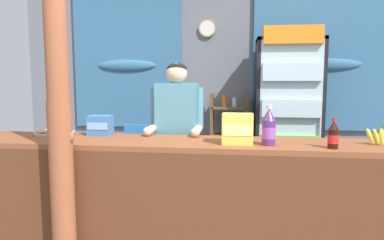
# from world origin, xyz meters

# --- Properties ---
(ground_plane) EXTENTS (7.25, 7.25, 0.00)m
(ground_plane) POSITION_xyz_m (0.00, 1.05, 0.00)
(ground_plane) COLOR slate
(back_wall_curtained) EXTENTS (5.43, 0.22, 2.63)m
(back_wall_curtained) POSITION_xyz_m (0.02, 2.66, 1.37)
(back_wall_curtained) COLOR slate
(back_wall_curtained) RESTS_ON ground
(stall_counter) EXTENTS (3.92, 0.58, 0.92)m
(stall_counter) POSITION_xyz_m (-0.11, 0.40, 0.58)
(stall_counter) COLOR brown
(stall_counter) RESTS_ON ground
(timber_post) EXTENTS (0.19, 0.17, 2.50)m
(timber_post) POSITION_xyz_m (-0.97, 0.13, 1.20)
(timber_post) COLOR #995133
(timber_post) RESTS_ON ground
(drink_fridge) EXTENTS (0.77, 0.63, 1.99)m
(drink_fridge) POSITION_xyz_m (0.87, 2.16, 1.09)
(drink_fridge) COLOR black
(drink_fridge) RESTS_ON ground
(bottle_shelf_rack) EXTENTS (0.48, 0.28, 1.22)m
(bottle_shelf_rack) POSITION_xyz_m (0.16, 2.35, 0.64)
(bottle_shelf_rack) COLOR brown
(bottle_shelf_rack) RESTS_ON ground
(plastic_lawn_chair) EXTENTS (0.50, 0.50, 0.86)m
(plastic_lawn_chair) POSITION_xyz_m (-0.91, 1.76, 0.49)
(plastic_lawn_chair) COLOR #3884D6
(plastic_lawn_chair) RESTS_ON ground
(shopkeeper) EXTENTS (0.49, 0.42, 1.55)m
(shopkeeper) POSITION_xyz_m (-0.28, 0.97, 0.97)
(shopkeeper) COLOR #28282D
(shopkeeper) RESTS_ON ground
(soda_bottle_grape_soda) EXTENTS (0.10, 0.10, 0.30)m
(soda_bottle_grape_soda) POSITION_xyz_m (0.50, 0.41, 1.05)
(soda_bottle_grape_soda) COLOR #56286B
(soda_bottle_grape_soda) RESTS_ON stall_counter
(soda_bottle_cola) EXTENTS (0.07, 0.07, 0.22)m
(soda_bottle_cola) POSITION_xyz_m (0.94, 0.35, 1.01)
(soda_bottle_cola) COLOR black
(soda_bottle_cola) RESTS_ON stall_counter
(snack_box_biscuit) EXTENTS (0.20, 0.15, 0.17)m
(snack_box_biscuit) POSITION_xyz_m (-0.91, 0.71, 1.01)
(snack_box_biscuit) COLOR #3D75B7
(snack_box_biscuit) RESTS_ON stall_counter
(snack_box_instant_noodle) EXTENTS (0.23, 0.16, 0.23)m
(snack_box_instant_noodle) POSITION_xyz_m (0.28, 0.43, 1.04)
(snack_box_instant_noodle) COLOR #EAD14C
(snack_box_instant_noodle) RESTS_ON stall_counter
(pastry_tray) EXTENTS (0.34, 0.34, 0.07)m
(pastry_tray) POSITION_xyz_m (-1.30, 0.66, 0.95)
(pastry_tray) COLOR #BCBCC1
(pastry_tray) RESTS_ON stall_counter
(banana_bunch) EXTENTS (0.27, 0.05, 0.16)m
(banana_bunch) POSITION_xyz_m (1.34, 0.52, 0.98)
(banana_bunch) COLOR #DBCC42
(banana_bunch) RESTS_ON stall_counter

